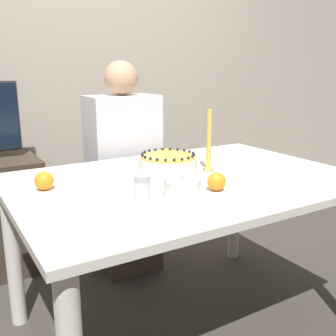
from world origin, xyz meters
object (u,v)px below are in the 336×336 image
at_px(cake, 168,167).
at_px(sugar_bowl, 182,188).
at_px(sugar_shaker, 142,193).
at_px(candle, 209,146).
at_px(person_man_blue_shirt, 124,182).

bearing_deg(cake, sugar_bowl, -110.36).
bearing_deg(cake, sugar_shaker, -133.09).
relative_size(sugar_bowl, candle, 0.48).
xyz_separation_m(cake, person_man_blue_shirt, (0.10, 0.67, -0.25)).
xyz_separation_m(sugar_bowl, sugar_shaker, (-0.18, -0.04, 0.02)).
bearing_deg(sugar_shaker, person_man_blue_shirt, 68.95).
relative_size(sugar_bowl, sugar_shaker, 1.11).
relative_size(cake, sugar_shaker, 2.03).
xyz_separation_m(cake, sugar_shaker, (-0.27, -0.29, 0.01)).
distance_m(candle, person_man_blue_shirt, 0.74).
xyz_separation_m(cake, sugar_bowl, (-0.10, -0.26, -0.01)).
distance_m(cake, sugar_bowl, 0.27).
bearing_deg(sugar_shaker, cake, 46.91).
distance_m(sugar_shaker, candle, 0.59).
bearing_deg(person_man_blue_shirt, cake, 81.85).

